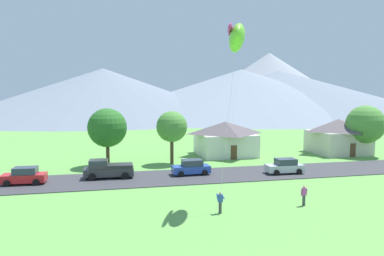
{
  "coord_description": "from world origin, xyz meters",
  "views": [
    {
      "loc": [
        -8.67,
        -11.92,
        8.94
      ],
      "look_at": [
        -1.7,
        18.65,
        6.12
      ],
      "focal_mm": 34.04,
      "sensor_mm": 36.0,
      "label": 1
    }
  ],
  "objects": [
    {
      "name": "pickup_truck_charcoal_west_side",
      "position": [
        -8.96,
        27.65,
        1.06
      ],
      "size": [
        5.28,
        2.5,
        1.99
      ],
      "color": "#333338",
      "rests_on": "road_strip"
    },
    {
      "name": "tree_left_of_center",
      "position": [
        -0.81,
        34.38,
        4.87
      ],
      "size": [
        4.02,
        4.02,
        6.92
      ],
      "color": "#4C3823",
      "rests_on": "ground"
    },
    {
      "name": "parked_car_red_west_end",
      "position": [
        -17.11,
        26.79,
        0.87
      ],
      "size": [
        4.28,
        2.24,
        1.68
      ],
      "color": "red",
      "rests_on": "road_strip"
    },
    {
      "name": "house_leftmost",
      "position": [
        8.18,
        39.68,
        2.61
      ],
      "size": [
        8.48,
        8.59,
        5.03
      ],
      "color": "silver",
      "rests_on": "ground"
    },
    {
      "name": "tree_near_left",
      "position": [
        -8.95,
        34.61,
        4.88
      ],
      "size": [
        4.89,
        4.89,
        7.34
      ],
      "color": "#4C3823",
      "rests_on": "ground"
    },
    {
      "name": "parked_car_blue_east_end",
      "position": [
        0.18,
        27.28,
        0.87
      ],
      "size": [
        4.26,
        2.19,
        1.68
      ],
      "color": "#2847A8",
      "rests_on": "road_strip"
    },
    {
      "name": "mountain_far_east_ridge",
      "position": [
        72.0,
        163.39,
        15.33
      ],
      "size": [
        92.9,
        92.9,
        30.66
      ],
      "primitive_type": "cone",
      "color": "#8E939E",
      "rests_on": "ground"
    },
    {
      "name": "parked_car_silver_mid_west",
      "position": [
        10.72,
        25.56,
        0.87
      ],
      "size": [
        4.26,
        2.19,
        1.68
      ],
      "color": "#B7BCC1",
      "rests_on": "road_strip"
    },
    {
      "name": "tree_center",
      "position": [
        27.95,
        34.24,
        4.68
      ],
      "size": [
        5.58,
        5.58,
        7.48
      ],
      "color": "#4C3823",
      "rests_on": "ground"
    },
    {
      "name": "road_strip",
      "position": [
        0.0,
        26.57,
        0.04
      ],
      "size": [
        160.0,
        7.65,
        0.08
      ],
      "primitive_type": "cube",
      "color": "#38383D",
      "rests_on": "ground"
    },
    {
      "name": "mountain_west_ridge",
      "position": [
        -10.81,
        138.4,
        9.82
      ],
      "size": [
        113.6,
        113.6,
        19.65
      ],
      "primitive_type": "cone",
      "color": "slate",
      "rests_on": "ground"
    },
    {
      "name": "mountain_central_ridge",
      "position": [
        47.15,
        137.47,
        10.04
      ],
      "size": [
        126.13,
        126.13,
        20.08
      ],
      "primitive_type": "cone",
      "color": "gray",
      "rests_on": "ground"
    },
    {
      "name": "house_left_center",
      "position": [
        25.69,
        37.41,
        2.75
      ],
      "size": [
        8.08,
        7.82,
        5.31
      ],
      "color": "beige",
      "rests_on": "ground"
    },
    {
      "name": "mountain_east_ridge",
      "position": [
        67.56,
        142.71,
        10.12
      ],
      "size": [
        139.47,
        139.47,
        20.23
      ],
      "primitive_type": "cone",
      "color": "slate",
      "rests_on": "ground"
    },
    {
      "name": "kite_flyer_with_kite",
      "position": [
        1.3,
        16.02,
        13.42
      ],
      "size": [
        3.7,
        4.47,
        14.71
      ],
      "color": "#3D3D42",
      "rests_on": "ground"
    },
    {
      "name": "watcher_person",
      "position": [
        6.6,
        14.19,
        0.88
      ],
      "size": [
        0.56,
        0.24,
        1.68
      ],
      "color": "#3D3D42",
      "rests_on": "ground"
    }
  ]
}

